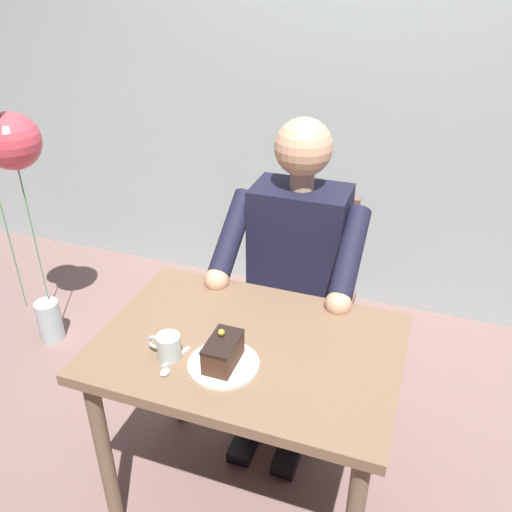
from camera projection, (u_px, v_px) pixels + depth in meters
ground_plane at (249, 494)px, 2.00m from camera, size 14.00×14.00×0.00m
cafe_rear_panel at (359, 13)px, 2.45m from camera, size 6.40×0.12×3.00m
dining_table at (248, 369)px, 1.69m from camera, size 0.92×0.63×0.71m
chair at (303, 290)px, 2.30m from camera, size 0.42×0.42×0.89m
seated_person at (293, 277)px, 2.08m from camera, size 0.53×0.58×1.26m
dessert_plate at (224, 364)px, 1.55m from camera, size 0.21×0.21×0.01m
cake_slice at (223, 352)px, 1.53m from camera, size 0.08×0.14×0.10m
coffee_cup at (168, 346)px, 1.56m from camera, size 0.11×0.07×0.08m
dessert_spoon at (170, 365)px, 1.55m from camera, size 0.05×0.14×0.01m
balloon_display at (6, 154)px, 2.31m from camera, size 0.29×0.31×1.35m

